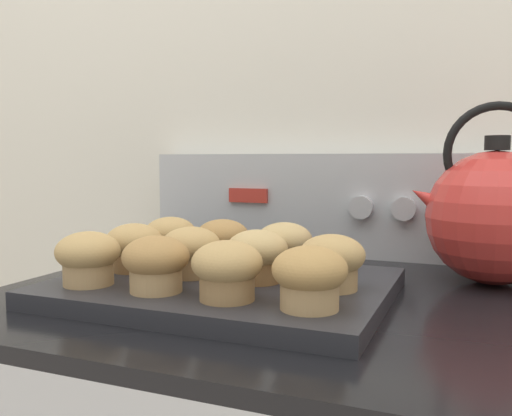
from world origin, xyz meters
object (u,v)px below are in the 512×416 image
object	(u,v)px
muffin_r0_c2	(227,269)
muffin_r0_c3	(310,276)
muffin_r1_c1	(191,251)
muffin_r2_c2	(284,245)
muffin_pan	(225,287)
muffin_r0_c1	(156,263)
muffin_r2_c1	(222,241)
muffin_r1_c0	(134,246)
muffin_r2_c0	(170,237)
tea_kettle	(494,215)
muffin_r1_c2	(257,255)
muffin_r0_c0	(88,257)
muffin_r1_c3	(332,261)

from	to	relation	value
muffin_r0_c2	muffin_r0_c3	bearing A→B (deg)	-0.72
muffin_r1_c1	muffin_r2_c2	size ratio (longest dim) A/B	1.00
muffin_pan	muffin_r0_c1	xyz separation A→B (m)	(-0.04, -0.09, 0.04)
muffin_r2_c1	muffin_r1_c1	bearing A→B (deg)	-89.83
muffin_r1_c0	muffin_r2_c0	distance (m)	0.09
muffin_pan	muffin_r0_c3	size ratio (longest dim) A/B	5.27
muffin_pan	muffin_r2_c0	world-z (taller)	muffin_r2_c0
muffin_r0_c2	tea_kettle	size ratio (longest dim) A/B	0.31
muffin_r1_c1	muffin_r2_c1	xyz separation A→B (m)	(-0.00, 0.09, 0.00)
muffin_r2_c1	muffin_r2_c2	size ratio (longest dim) A/B	1.00
muffin_r0_c3	tea_kettle	distance (m)	0.35
muffin_r0_c1	muffin_r2_c2	xyz separation A→B (m)	(0.09, 0.18, 0.00)
tea_kettle	muffin_r1_c2	bearing A→B (deg)	-143.28
muffin_pan	muffin_r2_c0	size ratio (longest dim) A/B	5.27
muffin_r2_c1	muffin_r2_c2	distance (m)	0.10
muffin_r0_c2	tea_kettle	distance (m)	0.40
muffin_pan	muffin_r2_c1	xyz separation A→B (m)	(-0.05, 0.09, 0.04)
muffin_r2_c1	muffin_pan	bearing A→B (deg)	-62.45
muffin_r0_c2	muffin_r0_c3	size ratio (longest dim) A/B	1.00
muffin_r0_c1	muffin_r1_c0	bearing A→B (deg)	135.89
muffin_r0_c0	muffin_r1_c3	distance (m)	0.29
muffin_r1_c3	muffin_r2_c1	world-z (taller)	same
muffin_r0_c1	tea_kettle	bearing A→B (deg)	39.36
muffin_r1_c0	muffin_r2_c1	bearing A→B (deg)	45.98
muffin_r1_c1	muffin_r1_c3	size ratio (longest dim) A/B	1.00
muffin_pan	muffin_r0_c3	xyz separation A→B (m)	(0.14, -0.09, 0.04)
muffin_r0_c1	muffin_r2_c2	world-z (taller)	same
muffin_pan	muffin_r0_c2	distance (m)	0.11
muffin_r2_c1	tea_kettle	size ratio (longest dim) A/B	0.31
muffin_r0_c0	tea_kettle	distance (m)	0.54
muffin_r2_c0	muffin_r0_c0	bearing A→B (deg)	-91.36
muffin_r1_c0	muffin_pan	bearing A→B (deg)	0.39
muffin_pan	tea_kettle	bearing A→B (deg)	32.96
muffin_r1_c2	muffin_r2_c0	size ratio (longest dim) A/B	1.00
muffin_r0_c2	muffin_r2_c0	bearing A→B (deg)	134.83
muffin_pan	muffin_r1_c1	world-z (taller)	muffin_r1_c1
muffin_r1_c1	muffin_r1_c2	distance (m)	0.09
muffin_r0_c1	muffin_r2_c2	size ratio (longest dim) A/B	1.00
muffin_r1_c0	muffin_r2_c2	xyz separation A→B (m)	(0.18, 0.09, 0.00)
muffin_r1_c2	muffin_r1_c1	bearing A→B (deg)	-177.06
muffin_r1_c1	muffin_r2_c1	bearing A→B (deg)	90.17
muffin_r1_c2	muffin_r2_c0	distance (m)	0.20
muffin_r1_c1	muffin_r2_c0	distance (m)	0.13
muffin_r1_c3	muffin_r2_c1	xyz separation A→B (m)	(-0.19, 0.09, 0.00)
muffin_r1_c3	muffin_r2_c2	bearing A→B (deg)	134.66
muffin_r1_c2	muffin_r2_c2	bearing A→B (deg)	86.47
muffin_r0_c0	muffin_r1_c1	size ratio (longest dim) A/B	1.00
muffin_r2_c0	muffin_r1_c1	bearing A→B (deg)	-46.85
muffin_r0_c0	muffin_r0_c3	world-z (taller)	same
tea_kettle	muffin_r1_c3	bearing A→B (deg)	-130.26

